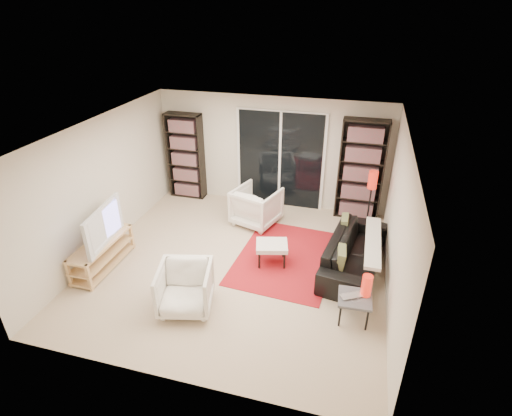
% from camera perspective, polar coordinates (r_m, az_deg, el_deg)
% --- Properties ---
extents(floor, '(5.00, 5.00, 0.00)m').
position_cam_1_polar(floor, '(7.10, -2.61, -8.00)').
color(floor, beige).
rests_on(floor, ground).
extents(wall_back, '(5.00, 0.02, 2.40)m').
position_cam_1_polar(wall_back, '(8.68, 2.25, 7.97)').
color(wall_back, beige).
rests_on(wall_back, ground).
extents(wall_front, '(5.00, 0.02, 2.40)m').
position_cam_1_polar(wall_front, '(4.57, -12.71, -13.42)').
color(wall_front, beige).
rests_on(wall_front, ground).
extents(wall_left, '(0.02, 5.00, 2.40)m').
position_cam_1_polar(wall_left, '(7.56, -21.20, 2.88)').
color(wall_left, beige).
rests_on(wall_left, ground).
extents(wall_right, '(0.02, 5.00, 2.40)m').
position_cam_1_polar(wall_right, '(6.25, 19.57, -2.17)').
color(wall_right, beige).
rests_on(wall_right, ground).
extents(ceiling, '(5.00, 5.00, 0.02)m').
position_cam_1_polar(ceiling, '(6.02, -3.11, 10.84)').
color(ceiling, white).
rests_on(ceiling, wall_back).
extents(sliding_door, '(1.92, 0.08, 2.16)m').
position_cam_1_polar(sliding_door, '(8.66, 3.47, 6.83)').
color(sliding_door, white).
rests_on(sliding_door, ground).
extents(bookshelf_left, '(0.80, 0.30, 1.95)m').
position_cam_1_polar(bookshelf_left, '(9.22, -10.00, 7.29)').
color(bookshelf_left, black).
rests_on(bookshelf_left, ground).
extents(bookshelf_right, '(0.90, 0.30, 2.10)m').
position_cam_1_polar(bookshelf_right, '(8.39, 14.74, 5.20)').
color(bookshelf_right, black).
rests_on(bookshelf_right, ground).
extents(tv_stand, '(0.43, 1.34, 0.50)m').
position_cam_1_polar(tv_stand, '(7.39, -21.09, -6.08)').
color(tv_stand, '#DFB977').
rests_on(tv_stand, floor).
extents(tv, '(0.29, 1.17, 0.67)m').
position_cam_1_polar(tv, '(7.09, -21.73, -2.27)').
color(tv, black).
rests_on(tv, tv_stand).
extents(rug, '(1.81, 2.35, 0.01)m').
position_cam_1_polar(rug, '(7.27, 4.30, -7.06)').
color(rug, '#A3141B').
rests_on(rug, floor).
extents(sofa, '(1.11, 2.17, 0.60)m').
position_cam_1_polar(sofa, '(7.07, 13.92, -6.12)').
color(sofa, black).
rests_on(sofa, floor).
extents(armchair_back, '(1.05, 1.06, 0.78)m').
position_cam_1_polar(armchair_back, '(8.13, 0.07, 0.28)').
color(armchair_back, silver).
rests_on(armchair_back, floor).
extents(armchair_front, '(0.93, 0.95, 0.72)m').
position_cam_1_polar(armchair_front, '(6.10, -10.08, -11.23)').
color(armchair_front, silver).
rests_on(armchair_front, floor).
extents(ottoman, '(0.63, 0.56, 0.40)m').
position_cam_1_polar(ottoman, '(6.94, 2.27, -5.50)').
color(ottoman, silver).
rests_on(ottoman, floor).
extents(side_table, '(0.49, 0.49, 0.40)m').
position_cam_1_polar(side_table, '(5.99, 13.92, -12.59)').
color(side_table, '#4F4E53').
rests_on(side_table, floor).
extents(laptop, '(0.39, 0.34, 0.03)m').
position_cam_1_polar(laptop, '(5.92, 13.72, -12.37)').
color(laptop, silver).
rests_on(laptop, side_table).
extents(table_lamp, '(0.15, 0.15, 0.33)m').
position_cam_1_polar(table_lamp, '(5.94, 15.53, -10.63)').
color(table_lamp, red).
rests_on(table_lamp, side_table).
extents(floor_lamp, '(0.19, 0.19, 1.27)m').
position_cam_1_polar(floor_lamp, '(7.93, 16.21, 2.94)').
color(floor_lamp, black).
rests_on(floor_lamp, floor).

